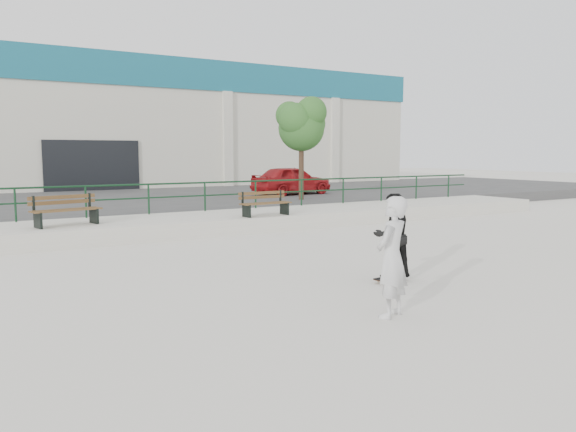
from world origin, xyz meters
TOP-DOWN VIEW (x-y plane):
  - ground at (0.00, 0.00)m, footprint 120.00×120.00m
  - ledge at (0.00, 9.50)m, footprint 30.00×3.00m
  - parking_strip at (0.00, 18.00)m, footprint 60.00×14.00m
  - railing at (-0.00, 10.80)m, footprint 28.00×0.06m
  - commercial_building at (-0.00, 31.99)m, footprint 44.20×16.33m
  - bench_left at (-3.88, 9.16)m, footprint 1.96×0.93m
  - bench_right at (2.11, 8.46)m, footprint 1.75×0.58m
  - tree at (6.52, 13.17)m, footprint 2.48×2.20m
  - red_car at (7.67, 15.91)m, footprint 4.28×2.14m
  - skateboard at (0.79, 0.85)m, footprint 0.79×0.27m
  - standing_skater at (0.79, 0.85)m, footprint 0.86×0.70m
  - seated_skater at (-0.82, -0.98)m, footprint 0.82×0.70m

SIDE VIEW (x-z plane):
  - ground at x=0.00m, z-range 0.00..0.00m
  - skateboard at x=0.79m, z-range 0.03..0.12m
  - ledge at x=0.00m, z-range 0.00..0.50m
  - parking_strip at x=0.00m, z-range 0.00..0.50m
  - bench_right at x=2.11m, z-range 0.50..1.29m
  - standing_skater at x=0.79m, z-range 0.09..1.75m
  - bench_left at x=-3.88m, z-range 0.50..1.37m
  - seated_skater at x=-0.82m, z-range 0.00..1.89m
  - red_car at x=7.67m, z-range 0.50..1.90m
  - railing at x=0.00m, z-range 0.73..1.76m
  - tree at x=6.52m, z-range 1.60..6.01m
  - commercial_building at x=0.00m, z-range 0.58..8.58m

